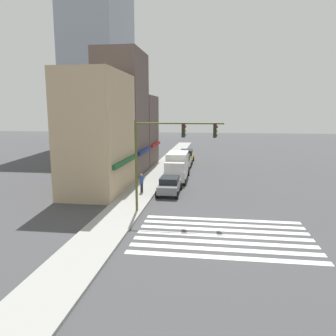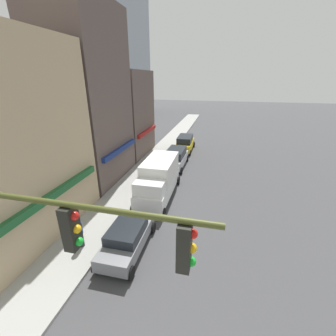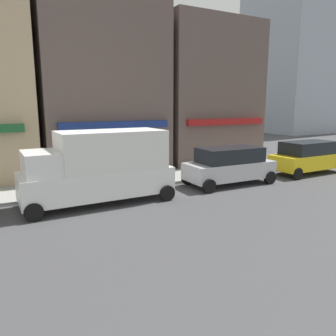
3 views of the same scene
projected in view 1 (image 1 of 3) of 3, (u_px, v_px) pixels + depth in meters
The scene contains 11 objects.
ground_plane at pixel (223, 236), 20.27m from camera, with size 200.00×200.00×0.00m, color #424244.
sidewalk_left at pixel (106, 229), 21.27m from camera, with size 120.00×3.00×0.15m.
crosswalk_stripes at pixel (223, 236), 20.27m from camera, with size 6.72×10.80×0.01m.
storefront_row at pixel (120, 125), 37.76m from camera, with size 24.26×5.30×14.50m.
tower_distant at pixel (99, 33), 76.86m from camera, with size 21.69×11.78×51.58m.
traffic_signal at pixel (166, 146), 23.83m from camera, with size 0.32×6.48×6.97m.
sedan_grey at pixel (170, 185), 30.60m from camera, with size 4.42×2.02×1.59m.
box_truck_white at pixel (177, 166), 36.64m from camera, with size 6.23×2.42×3.04m.
suv_silver at pixel (183, 162), 43.43m from camera, with size 4.73×2.12×1.94m.
suv_yellow at pixel (186, 156), 49.23m from camera, with size 4.74×2.12×1.94m.
pedestrian_blue_shirt at pixel (142, 183), 30.44m from camera, with size 0.32×0.32×1.77m.
Camera 1 is at (-19.54, 0.75, 7.60)m, focal length 35.00 mm.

